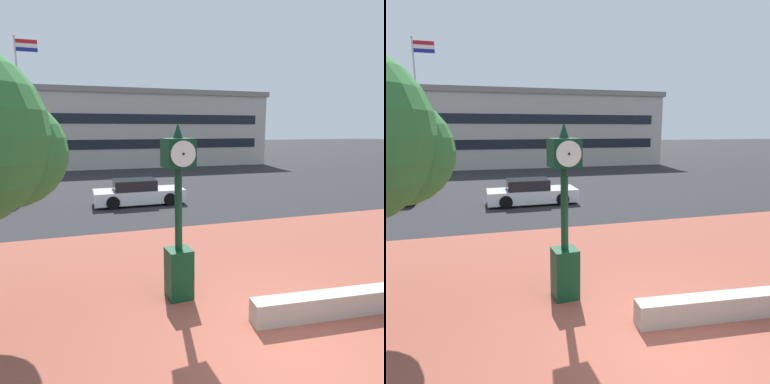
% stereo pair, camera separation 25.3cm
% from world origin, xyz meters
% --- Properties ---
extents(ground_plane, '(200.00, 200.00, 0.00)m').
position_xyz_m(ground_plane, '(0.00, 0.00, 0.00)').
color(ground_plane, '#262628').
extents(plaza_brick_paving, '(44.00, 11.79, 0.01)m').
position_xyz_m(plaza_brick_paving, '(0.00, 1.89, 0.00)').
color(plaza_brick_paving, brown).
rests_on(plaza_brick_paving, ground).
extents(planter_wall, '(3.22, 0.67, 0.50)m').
position_xyz_m(planter_wall, '(1.26, 0.64, 0.25)').
color(planter_wall, '#ADA393').
rests_on(planter_wall, ground).
extents(street_clock, '(0.66, 0.73, 3.97)m').
position_xyz_m(street_clock, '(-1.40, 2.33, 1.81)').
color(street_clock, '#0C381E').
rests_on(street_clock, ground).
extents(car_street_near, '(4.55, 1.93, 1.28)m').
position_xyz_m(car_street_near, '(-0.81, 12.47, 0.57)').
color(car_street_near, silver).
rests_on(car_street_near, ground).
extents(flagpole_primary, '(1.46, 0.14, 9.94)m').
position_xyz_m(flagpole_primary, '(-7.26, 21.60, 5.63)').
color(flagpole_primary, silver).
rests_on(flagpole_primary, ground).
extents(civic_building, '(25.58, 15.14, 7.56)m').
position_xyz_m(civic_building, '(2.69, 35.61, 3.79)').
color(civic_building, '#B2ADA3').
rests_on(civic_building, ground).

